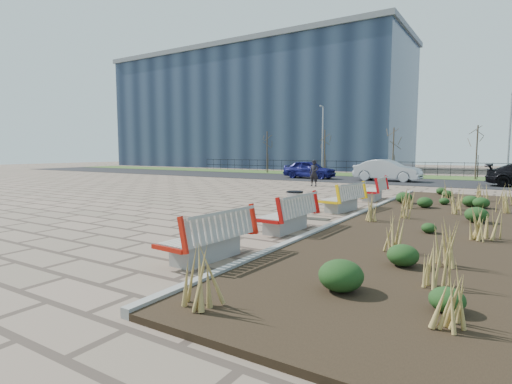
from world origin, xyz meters
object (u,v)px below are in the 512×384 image
Objects in this scene: bench_a at (206,235)px; car_silver at (387,170)px; bench_b at (286,213)px; bench_d at (372,189)px; pedestrian at (314,173)px; lamp_west at (323,141)px; lamp_east at (509,138)px; bench_c at (342,197)px; litter_bin at (295,205)px; car_blue at (309,169)px.

car_silver reaches higher than bench_a.
bench_d is (0.00, 8.12, 0.00)m from bench_b.
pedestrian is (-5.02, 5.04, 0.31)m from bench_d.
car_silver is 0.77× the size of lamp_west.
lamp_east is (10.02, 10.73, 2.23)m from pedestrian.
bench_b is 14.09m from pedestrian.
bench_b is at bearing -65.47° from pedestrian.
bench_c is at bearing 93.40° from bench_a.
car_silver is at bearing 97.64° from bench_d.
lamp_east is (5.00, 19.64, 2.54)m from bench_c.
car_silver is (-2.26, 23.03, 0.28)m from bench_a.
lamp_east is at bearing 0.00° from lamp_west.
bench_b is at bearing -69.36° from lamp_west.
lamp_west and lamp_east have the same top height.
bench_c is 2.52× the size of litter_bin.
bench_c is 0.51× the size of car_blue.
lamp_west is at bearing 112.18° from bench_b.
bench_d is 0.51× the size of car_blue.
car_blue reaches higher than litter_bin.
litter_bin is 0.14× the size of lamp_west.
litter_bin is (-0.81, 5.49, -0.08)m from bench_a.
car_silver is (-2.26, 19.70, 0.28)m from bench_b.
car_silver is (2.77, 6.54, -0.03)m from pedestrian.
car_silver is (-2.26, 11.58, 0.28)m from bench_d.
car_silver is at bearing -31.86° from lamp_west.
lamp_west is at bearing 122.21° from bench_c.
litter_bin is (-0.81, -5.97, -0.08)m from bench_d.
bench_c is at bearing -104.29° from lamp_east.
lamp_west is (-9.00, 19.64, 2.54)m from bench_c.
pedestrian is 14.85m from lamp_east.
car_blue is (-8.12, 19.27, 0.22)m from bench_b.
car_blue is (-8.12, 11.15, 0.22)m from bench_d.
bench_c is 20.42m from lamp_east.
bench_c is (0.00, 7.59, 0.00)m from bench_a.
litter_bin is (-0.81, -2.10, -0.08)m from bench_c.
pedestrian is at bearing 112.42° from bench_b.
bench_c is at bearing -65.38° from lamp_west.
bench_a and bench_b have the same top height.
litter_bin is (-0.81, 2.15, -0.08)m from bench_b.
bench_b is (0.00, 3.33, 0.00)m from bench_a.
lamp_east reaches higher than car_blue.
car_silver reaches higher than bench_c.
bench_a is 0.46× the size of car_silver.
bench_c is 0.35× the size of lamp_east.
car_blue is at bearing 125.98° from bench_c.
pedestrian is at bearing 110.93° from litter_bin.
bench_a is 1.00× the size of bench_d.
lamp_east reaches higher than bench_c.
car_blue is at bearing 113.15° from bench_a.
lamp_east is at bearing 50.60° from pedestrian.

